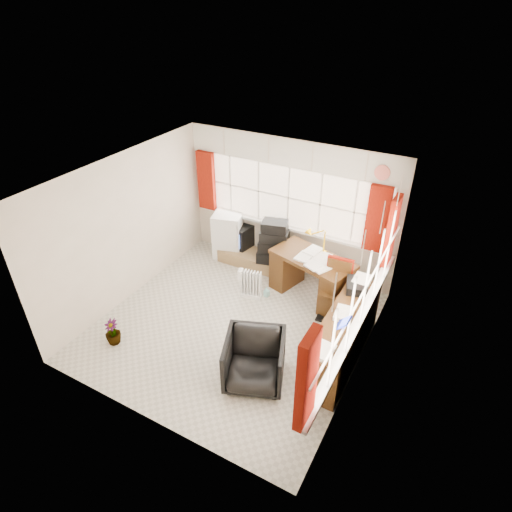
{
  "coord_description": "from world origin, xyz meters",
  "views": [
    {
      "loc": [
        2.81,
        -4.39,
        4.64
      ],
      "look_at": [
        0.12,
        0.55,
        1.06
      ],
      "focal_mm": 30.0,
      "sensor_mm": 36.0,
      "label": 1
    }
  ],
  "objects": [
    {
      "name": "desk",
      "position": [
        0.78,
        1.31,
        0.45
      ],
      "size": [
        1.53,
        1.05,
        0.84
      ],
      "color": "#533513",
      "rests_on": "ground"
    },
    {
      "name": "overhead_cabinets",
      "position": [
        0.98,
        0.98,
        2.25
      ],
      "size": [
        3.98,
        3.98,
        0.48
      ],
      "color": "silver",
      "rests_on": "room_walls"
    },
    {
      "name": "crt_tv",
      "position": [
        -0.97,
        1.89,
        0.47
      ],
      "size": [
        0.57,
        0.54,
        0.45
      ],
      "color": "black",
      "rests_on": "tv_bench"
    },
    {
      "name": "tv_bench",
      "position": [
        -0.55,
        1.72,
        0.12
      ],
      "size": [
        1.4,
        0.5,
        0.25
      ],
      "primitive_type": "cube",
      "color": "olive",
      "rests_on": "ground"
    },
    {
      "name": "window_back",
      "position": [
        0.0,
        1.94,
        0.95
      ],
      "size": [
        3.7,
        0.12,
        3.6
      ],
      "color": "#FFE6C9",
      "rests_on": "room_walls"
    },
    {
      "name": "credenza",
      "position": [
        1.73,
        0.2,
        0.39
      ],
      "size": [
        0.5,
        2.0,
        0.85
      ],
      "color": "#533513",
      "rests_on": "ground"
    },
    {
      "name": "office_chair",
      "position": [
        0.84,
        -0.81,
        0.37
      ],
      "size": [
        1.03,
        1.04,
        0.74
      ],
      "primitive_type": "imported",
      "rotation": [
        0.0,
        0.0,
        0.37
      ],
      "color": "black",
      "rests_on": "ground"
    },
    {
      "name": "ground",
      "position": [
        0.0,
        0.0,
        0.0
      ],
      "size": [
        4.0,
        4.0,
        0.0
      ],
      "primitive_type": "plane",
      "color": "beige",
      "rests_on": "ground"
    },
    {
      "name": "radiator",
      "position": [
        -0.11,
        0.79,
        0.22
      ],
      "size": [
        0.38,
        0.21,
        0.54
      ],
      "color": "white",
      "rests_on": "ground"
    },
    {
      "name": "mini_fridge",
      "position": [
        -1.18,
        1.8,
        0.46
      ],
      "size": [
        0.68,
        0.68,
        0.93
      ],
      "color": "white",
      "rests_on": "ground"
    },
    {
      "name": "room_walls",
      "position": [
        0.0,
        0.0,
        1.5
      ],
      "size": [
        4.0,
        4.0,
        4.0
      ],
      "color": "beige",
      "rests_on": "ground"
    },
    {
      "name": "window_right",
      "position": [
        1.94,
        0.0,
        0.95
      ],
      "size": [
        0.12,
        3.7,
        3.6
      ],
      "color": "#FFE6C9",
      "rests_on": "room_walls"
    },
    {
      "name": "task_chair",
      "position": [
        1.3,
        1.08,
        0.55
      ],
      "size": [
        0.46,
        0.48,
        1.03
      ],
      "color": "black",
      "rests_on": "ground"
    },
    {
      "name": "desk_lamp",
      "position": [
        0.88,
        1.54,
        1.12
      ],
      "size": [
        0.19,
        0.18,
        0.45
      ],
      "color": "yellow",
      "rests_on": "desk"
    },
    {
      "name": "file_tray",
      "position": [
        1.67,
        0.88,
        0.82
      ],
      "size": [
        0.41,
        0.47,
        0.13
      ],
      "primitive_type": "cube",
      "rotation": [
        0.0,
        0.0,
        0.3
      ],
      "color": "black",
      "rests_on": "credenza"
    },
    {
      "name": "flower_vase",
      "position": [
        -1.4,
        -1.19,
        0.21
      ],
      "size": [
        0.27,
        0.27,
        0.42
      ],
      "primitive_type": "imported",
      "rotation": [
        0.0,
        0.0,
        -0.13
      ],
      "color": "black",
      "rests_on": "ground"
    },
    {
      "name": "curtains",
      "position": [
        0.92,
        0.93,
        1.46
      ],
      "size": [
        3.83,
        3.83,
        1.15
      ],
      "color": "maroon",
      "rests_on": "room_walls"
    },
    {
      "name": "spray_bottle_b",
      "position": [
        0.12,
        0.95,
        0.09
      ],
      "size": [
        0.09,
        0.09,
        0.18
      ],
      "primitive_type": "imported",
      "rotation": [
        0.0,
        0.0,
        -0.1
      ],
      "color": "#8DD3CE",
      "rests_on": "ground"
    },
    {
      "name": "spray_bottle_a",
      "position": [
        0.11,
        1.3,
        0.15
      ],
      "size": [
        0.12,
        0.12,
        0.29
      ],
      "primitive_type": "imported",
      "rotation": [
        0.0,
        0.0,
        -0.07
      ],
      "color": "white",
      "rests_on": "ground"
    },
    {
      "name": "hifi_stack",
      "position": [
        -0.12,
        1.68,
        0.63
      ],
      "size": [
        0.69,
        0.53,
        0.83
      ],
      "color": "black",
      "rests_on": "tv_bench"
    }
  ]
}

